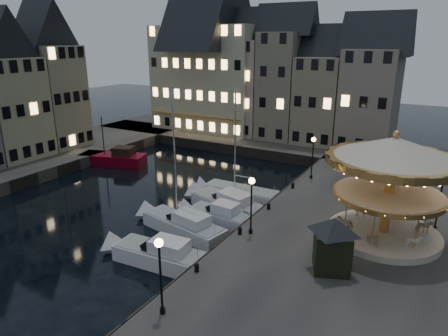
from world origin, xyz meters
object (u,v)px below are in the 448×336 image
Objects in this scene: bollard_c at (269,206)px; ticket_kiosk at (333,235)px; motorboat_c at (180,224)px; bollard_a at (197,267)px; streetlamp_c at (313,152)px; bollard_b at (240,230)px; streetlamp_b at (251,198)px; red_fishing_boat at (114,159)px; carousel at (392,169)px; bollard_d at (293,185)px; motorboat_f at (236,193)px; motorboat_e at (225,203)px; motorboat_d at (215,215)px; streetlamp_a at (160,266)px; motorboat_b at (155,254)px; streetlamp_d at (441,195)px.

ticket_kiosk is at bearing -42.87° from bollard_c.
bollard_a is at bearing -46.78° from motorboat_c.
streetlamp_c reaches higher than bollard_b.
motorboat_c reaches higher than streetlamp_b.
streetlamp_c is at bearing 90.00° from streetlamp_b.
red_fishing_boat is 0.95× the size of carousel.
motorboat_f is (-4.90, -1.93, -1.07)m from bollard_d.
motorboat_e is 13.60m from ticket_kiosk.
motorboat_d is at bearing 150.68° from streetlamp_b.
streetlamp_c is 19.66m from bollard_a.
streetlamp_a is 11.90m from motorboat_c.
streetlamp_a is at bearing -90.00° from streetlamp_b.
streetlamp_b is at bearing -86.57° from bollard_d.
streetlamp_b reaches higher than motorboat_b.
bollard_c is 7.25m from motorboat_c.
bollard_d is at bearing -99.73° from streetlamp_c.
bollard_c is at bearing -90.00° from bollard_d.
motorboat_b and motorboat_e have the same top height.
motorboat_c is at bearing -117.67° from bollard_d.
bollard_c is 0.07× the size of motorboat_e.
bollard_d is (-11.90, 3.00, -2.41)m from streetlamp_d.
bollard_b is at bearing 90.00° from bollard_a.
streetlamp_d is (11.30, 17.00, 0.00)m from streetlamp_a.
streetlamp_b is 10.30m from bollard_d.
bollard_b is 0.09× the size of motorboat_d.
bollard_d is 15.40m from motorboat_b.
motorboat_f is (-5.50, 8.07, -3.49)m from streetlamp_b.
bollard_a is 0.05× the size of motorboat_c.
motorboat_d reaches higher than bollard_c.
streetlamp_b is 0.37× the size of motorboat_c.
motorboat_e is 18.82m from red_fishing_boat.
motorboat_b is at bearing -92.10° from motorboat_d.
bollard_b is at bearing -152.50° from carousel.
streetlamp_c is at bearing 8.23° from red_fishing_boat.
bollard_a is 1.00× the size of bollard_b.
streetlamp_a is 0.66× the size of motorboat_d.
motorboat_e is (-4.49, -4.83, -0.96)m from bollard_d.
motorboat_b is (-4.79, 5.21, -3.38)m from streetlamp_a.
streetlamp_a reaches higher than motorboat_b.
carousel is at bearing 27.50° from bollard_b.
bollard_c is 0.05× the size of motorboat_c.
motorboat_d is (-4.52, -10.96, -3.38)m from streetlamp_c.
streetlamp_d is at bearing 15.74° from motorboat_d.
motorboat_c is at bearing -31.10° from red_fishing_boat.
bollard_b is 0.07× the size of red_fishing_boat.
bollard_a is 27.82m from red_fishing_boat.
carousel is at bearing -4.59° from motorboat_e.
bollard_b is 0.08× the size of motorboat_b.
streetlamp_b is 10.37m from motorboat_f.
streetlamp_b is at bearing 44.99° from motorboat_b.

